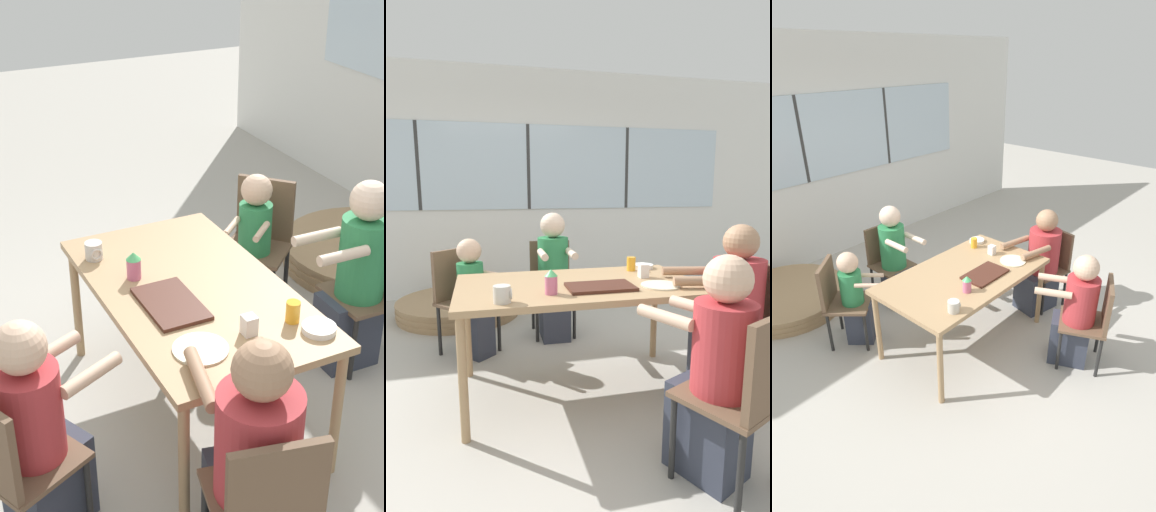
# 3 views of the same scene
# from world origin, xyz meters

# --- Properties ---
(ground_plane) EXTENTS (16.00, 16.00, 0.00)m
(ground_plane) POSITION_xyz_m (0.00, 0.00, 0.00)
(ground_plane) COLOR #B2ADA3
(dining_table) EXTENTS (1.56, 0.89, 0.76)m
(dining_table) POSITION_xyz_m (0.00, 0.00, 0.70)
(dining_table) COLOR tan
(dining_table) RESTS_ON ground_plane
(chair_for_woman_green_shirt) EXTENTS (0.48, 0.48, 0.87)m
(chair_for_woman_green_shirt) POSITION_xyz_m (1.16, -0.26, 0.52)
(chair_for_woman_green_shirt) COLOR brown
(chair_for_woman_green_shirt) RESTS_ON ground_plane
(chair_for_man_blue_shirt) EXTENTS (0.53, 0.53, 0.87)m
(chair_for_man_blue_shirt) POSITION_xyz_m (0.51, -1.08, 0.52)
(chair_for_man_blue_shirt) COLOR brown
(chair_for_man_blue_shirt) RESTS_ON ground_plane
(chair_for_man_teal_shirt) EXTENTS (0.41, 0.41, 0.87)m
(chair_for_man_teal_shirt) POSITION_xyz_m (0.03, 1.19, 0.52)
(chair_for_man_teal_shirt) COLOR brown
(chair_for_man_teal_shirt) RESTS_ON ground_plane
(chair_for_toddler) EXTENTS (0.56, 0.56, 0.87)m
(chair_for_toddler) POSITION_xyz_m (-0.79, 0.89, 0.52)
(chair_for_toddler) COLOR brown
(chair_for_toddler) RESTS_ON ground_plane
(person_woman_green_shirt) EXTENTS (0.67, 0.46, 1.14)m
(person_woman_green_shirt) POSITION_xyz_m (1.00, -0.22, 0.51)
(person_woman_green_shirt) COLOR #333847
(person_woman_green_shirt) RESTS_ON ground_plane
(person_man_blue_shirt) EXTENTS (0.47, 0.58, 1.09)m
(person_man_blue_shirt) POSITION_xyz_m (0.44, -0.93, 0.50)
(person_man_blue_shirt) COLOR #333847
(person_man_blue_shirt) RESTS_ON ground_plane
(person_man_teal_shirt) EXTENTS (0.32, 0.53, 1.15)m
(person_man_teal_shirt) POSITION_xyz_m (0.02, 1.03, 0.54)
(person_man_teal_shirt) COLOR #333847
(person_man_teal_shirt) RESTS_ON ground_plane
(person_toddler) EXTENTS (0.41, 0.42, 0.97)m
(person_toddler) POSITION_xyz_m (-0.69, 0.77, 0.47)
(person_toddler) COLOR #333847
(person_toddler) RESTS_ON ground_plane
(food_tray_dark) EXTENTS (0.41, 0.26, 0.02)m
(food_tray_dark) POSITION_xyz_m (0.10, -0.16, 0.77)
(food_tray_dark) COLOR #472319
(food_tray_dark) RESTS_ON dining_table
(coffee_mug) EXTENTS (0.10, 0.10, 0.10)m
(coffee_mug) POSITION_xyz_m (-0.50, -0.34, 0.81)
(coffee_mug) COLOR beige
(coffee_mug) RESTS_ON dining_table
(sippy_cup) EXTENTS (0.08, 0.08, 0.15)m
(sippy_cup) POSITION_xyz_m (-0.22, -0.22, 0.83)
(sippy_cup) COLOR #CC668C
(sippy_cup) RESTS_ON dining_table
(juice_glass) EXTENTS (0.07, 0.07, 0.10)m
(juice_glass) POSITION_xyz_m (0.48, 0.28, 0.81)
(juice_glass) COLOR gold
(juice_glass) RESTS_ON dining_table
(milk_carton_small) EXTENTS (0.06, 0.06, 0.09)m
(milk_carton_small) POSITION_xyz_m (0.48, 0.05, 0.81)
(milk_carton_small) COLOR silver
(milk_carton_small) RESTS_ON dining_table
(bowl_white_shallow) EXTENTS (0.16, 0.16, 0.03)m
(bowl_white_shallow) POSITION_xyz_m (0.60, 0.35, 0.77)
(bowl_white_shallow) COLOR white
(bowl_white_shallow) RESTS_ON dining_table
(plate_tortillas) EXTENTS (0.25, 0.25, 0.01)m
(plate_tortillas) POSITION_xyz_m (0.49, -0.20, 0.76)
(plate_tortillas) COLOR beige
(plate_tortillas) RESTS_ON dining_table
(folded_table_stack) EXTENTS (1.29, 1.29, 0.18)m
(folded_table_stack) POSITION_xyz_m (-0.87, 1.90, 0.09)
(folded_table_stack) COLOR tan
(folded_table_stack) RESTS_ON ground_plane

